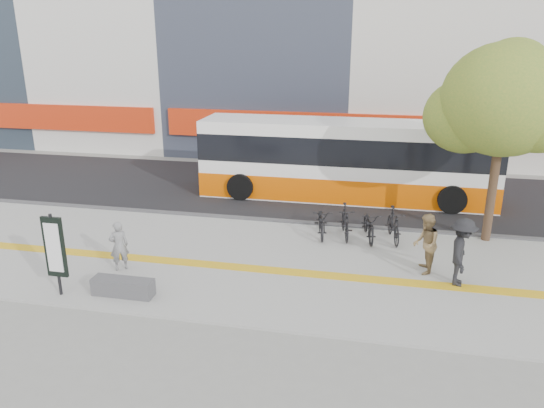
% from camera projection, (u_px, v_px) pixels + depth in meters
% --- Properties ---
extents(ground, '(120.00, 120.00, 0.00)m').
position_uv_depth(ground, '(234.00, 286.00, 13.94)').
color(ground, gray).
rests_on(ground, ground).
extents(sidewalk, '(40.00, 7.00, 0.08)m').
position_uv_depth(sidewalk, '(248.00, 262.00, 15.32)').
color(sidewalk, gray).
rests_on(sidewalk, ground).
extents(tactile_strip, '(40.00, 0.45, 0.01)m').
position_uv_depth(tactile_strip, '(243.00, 268.00, 14.84)').
color(tactile_strip, gold).
rests_on(tactile_strip, sidewalk).
extents(street, '(40.00, 8.00, 0.06)m').
position_uv_depth(street, '(291.00, 191.00, 22.29)').
color(street, black).
rests_on(street, ground).
extents(curb, '(40.00, 0.25, 0.14)m').
position_uv_depth(curb, '(272.00, 221.00, 18.56)').
color(curb, '#3D3D40').
rests_on(curb, ground).
extents(bench, '(1.60, 0.45, 0.45)m').
position_uv_depth(bench, '(123.00, 287.00, 13.23)').
color(bench, '#3D3D40').
rests_on(bench, sidewalk).
extents(signboard, '(0.55, 0.10, 2.20)m').
position_uv_depth(signboard, '(55.00, 248.00, 12.93)').
color(signboard, black).
rests_on(signboard, sidewalk).
extents(street_tree, '(4.40, 3.80, 6.31)m').
position_uv_depth(street_tree, '(503.00, 102.00, 15.59)').
color(street_tree, '#3E2D1C').
rests_on(street_tree, sidewalk).
extents(bus, '(11.70, 2.77, 3.12)m').
position_uv_depth(bus, '(345.00, 162.00, 20.90)').
color(bus, white).
rests_on(bus, street).
extents(bicycle_row, '(3.21, 1.94, 1.08)m').
position_uv_depth(bicycle_row, '(356.00, 223.00, 16.87)').
color(bicycle_row, black).
rests_on(bicycle_row, sidewalk).
extents(seated_woman, '(0.63, 0.59, 1.44)m').
position_uv_depth(seated_woman, '(119.00, 246.00, 14.53)').
color(seated_woman, black).
rests_on(seated_woman, sidewalk).
extents(pedestrian_tan, '(0.67, 0.85, 1.71)m').
position_uv_depth(pedestrian_tan, '(426.00, 244.00, 14.31)').
color(pedestrian_tan, olive).
rests_on(pedestrian_tan, sidewalk).
extents(pedestrian_dark, '(0.86, 1.29, 1.87)m').
position_uv_depth(pedestrian_dark, '(462.00, 252.00, 13.58)').
color(pedestrian_dark, black).
rests_on(pedestrian_dark, sidewalk).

